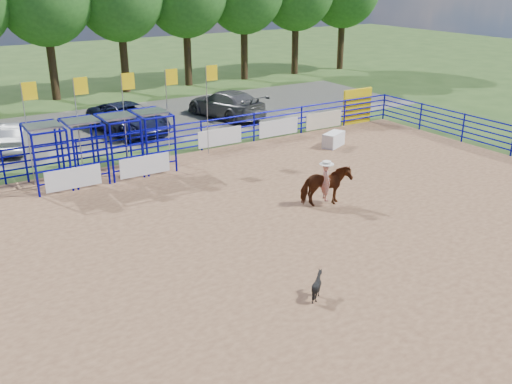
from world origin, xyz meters
TOP-DOWN VIEW (x-y plane):
  - ground at (0.00, 0.00)m, footprint 120.00×120.00m
  - arena_dirt at (0.00, 0.00)m, footprint 30.00×20.00m
  - gravel_strip at (0.00, 17.00)m, footprint 40.00×10.00m
  - announcer_table at (8.88, 7.12)m, footprint 1.46×1.12m
  - horse_and_rider at (3.72, 1.28)m, footprint 1.98×1.32m
  - calf at (-0.50, -3.69)m, footprint 0.66×0.59m
  - car_b at (-4.76, 15.02)m, footprint 2.69×4.40m
  - car_c at (1.16, 15.03)m, footprint 3.46×5.98m
  - car_d at (7.35, 15.36)m, footprint 3.27×5.87m
  - perimeter_fence at (0.00, 0.00)m, footprint 30.10×20.10m
  - chute_assembly at (-1.90, 8.84)m, footprint 19.32×2.41m

SIDE VIEW (x-z plane):
  - ground at x=0.00m, z-range 0.00..0.00m
  - gravel_strip at x=0.00m, z-range 0.00..0.01m
  - arena_dirt at x=0.00m, z-range 0.00..0.02m
  - calf at x=-0.50m, z-range 0.02..0.72m
  - announcer_table at x=8.88m, z-range 0.02..0.73m
  - car_b at x=-4.76m, z-range 0.01..1.38m
  - perimeter_fence at x=0.00m, z-range 0.00..1.50m
  - car_c at x=1.16m, z-range 0.01..1.58m
  - car_d at x=7.35m, z-range 0.01..1.62m
  - horse_and_rider at x=3.72m, z-range -0.32..2.11m
  - chute_assembly at x=-1.90m, z-range -0.84..3.36m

